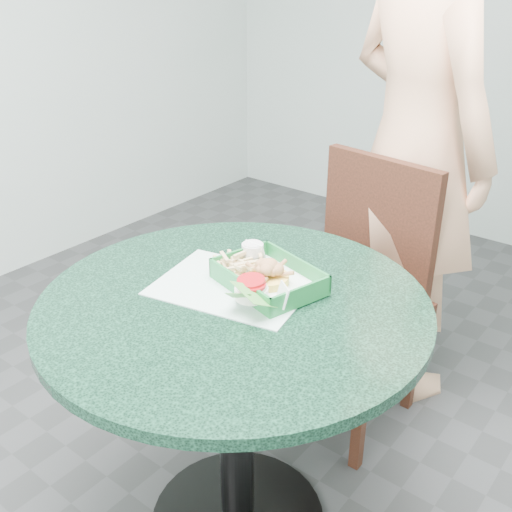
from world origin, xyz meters
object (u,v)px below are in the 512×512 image
Objects in this scene: cafe_table at (235,362)px; dining_chair at (359,276)px; food_basket at (268,288)px; sauce_ramekin at (242,258)px; diner_person at (423,80)px; crab_sandwich at (269,278)px.

cafe_table is 0.69m from dining_chair.
dining_chair reaches higher than food_basket.
sauce_ramekin is (-0.12, 0.04, 0.03)m from food_basket.
cafe_table is 0.21m from food_basket.
sauce_ramekin is at bearing 123.08° from cafe_table.
diner_person is (-0.00, 0.98, 0.58)m from cafe_table.
food_basket is (0.03, -0.88, -0.39)m from diner_person.
diner_person reaches higher than food_basket.
sauce_ramekin is at bearing 108.84° from diner_person.
cafe_table is 0.41× the size of diner_person.
diner_person is 8.96× the size of food_basket.
dining_chair is 15.80× the size of sauce_ramekin.
cafe_table is at bearing -109.71° from crab_sandwich.
diner_person is at bearing 83.87° from sauce_ramekin.
sauce_ramekin is (-0.13, 0.04, 0.00)m from crab_sandwich.
crab_sandwich is 1.80× the size of sauce_ramekin.
sauce_ramekin is (-0.09, 0.14, 0.22)m from cafe_table.
cafe_table is at bearing -56.92° from sauce_ramekin.
food_basket is at bearing 74.25° from cafe_table.
dining_chair is at bearing 83.17° from sauce_ramekin.
cafe_table is at bearing 115.03° from diner_person.
dining_chair is 3.59× the size of food_basket.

